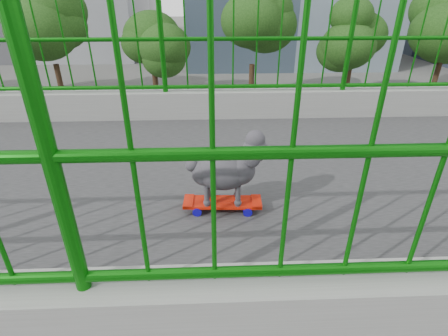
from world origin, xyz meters
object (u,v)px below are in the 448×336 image
car_2 (320,163)px  car_4 (300,120)px  car_5 (187,254)px  skateboard (222,203)px  car_6 (141,202)px  poodle (227,169)px

car_2 → car_4: size_ratio=1.29×
car_5 → car_2: bearing=135.6°
skateboard → car_6: 11.94m
poodle → car_4: size_ratio=0.14×
poodle → car_5: 9.25m
poodle → car_2: (-12.89, 5.31, -6.63)m
skateboard → car_5: skateboard is taller
skateboard → car_4: size_ratio=0.14×
skateboard → poodle: poodle is taller
car_4 → car_5: car_5 is taller
car_6 → skateboard: bearing=17.0°
poodle → car_6: bearing=-160.1°
car_4 → skateboard: bearing=163.0°
car_2 → car_5: size_ratio=1.02×
skateboard → car_5: bearing=-169.1°
skateboard → poodle: 0.26m
car_5 → poodle: bearing=8.3°
car_2 → car_5: bearing=135.6°
car_2 → skateboard: bearing=157.5°
poodle → car_2: size_ratio=0.11×
car_4 → car_5: size_ratio=0.80×
skateboard → car_4: 21.15m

